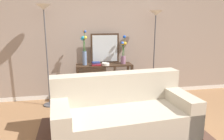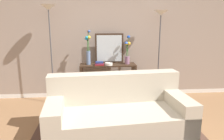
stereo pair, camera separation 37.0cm
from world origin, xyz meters
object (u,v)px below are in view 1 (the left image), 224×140
couch (122,114)px  vase_tall_flowers (84,51)px  book_stack (96,64)px  console_table (104,76)px  floor_lamp_left (45,28)px  floor_lamp_right (155,31)px  vase_short_flowers (123,52)px  book_row_under_console (89,98)px  wall_mirror (105,48)px  fruit_bowl (105,64)px

couch → vase_tall_flowers: vase_tall_flowers is taller
book_stack → console_table: bearing=23.5°
floor_lamp_left → floor_lamp_right: size_ratio=1.05×
vase_short_flowers → book_row_under_console: vase_short_flowers is taller
console_table → floor_lamp_right: (1.05, -0.09, 0.94)m
couch → floor_lamp_left: bearing=131.3°
couch → book_row_under_console: size_ratio=7.54×
console_table → vase_tall_flowers: bearing=178.2°
floor_lamp_left → vase_tall_flowers: 0.87m
vase_short_flowers → book_row_under_console: 1.22m
console_table → book_row_under_console: 0.58m
floor_lamp_right → book_stack: bearing=179.7°
wall_mirror → book_stack: bearing=-134.4°
floor_lamp_right → vase_tall_flowers: (-1.46, 0.10, -0.40)m
floor_lamp_left → vase_short_flowers: size_ratio=3.33×
console_table → book_stack: bearing=-156.5°
floor_lamp_right → fruit_bowl: floor_lamp_right is taller
wall_mirror → console_table: bearing=-105.0°
wall_mirror → vase_tall_flowers: size_ratio=0.89×
console_table → book_stack: book_stack is taller
vase_tall_flowers → fruit_bowl: 0.50m
console_table → book_stack: (-0.18, -0.08, 0.28)m
vase_tall_flowers → fruit_bowl: vase_tall_flowers is taller
floor_lamp_left → fruit_bowl: (1.14, -0.02, -0.73)m
fruit_bowl → book_stack: bearing=171.1°
floor_lamp_left → book_row_under_console: floor_lamp_left is taller
floor_lamp_left → fruit_bowl: floor_lamp_left is taller
vase_tall_flowers → book_stack: (0.22, -0.09, -0.26)m
fruit_bowl → book_stack: (-0.19, 0.03, 0.01)m
wall_mirror → vase_tall_flowers: bearing=-163.3°
console_table → wall_mirror: size_ratio=1.85×
console_table → vase_tall_flowers: 0.67m
fruit_bowl → book_stack: 0.19m
console_table → book_row_under_console: size_ratio=4.13×
floor_lamp_left → wall_mirror: 1.27m
wall_mirror → book_row_under_console: (-0.37, -0.15, -1.04)m
couch → book_stack: bearing=99.8°
wall_mirror → book_stack: (-0.22, -0.22, -0.28)m
fruit_bowl → floor_lamp_right: bearing=1.2°
floor_lamp_right → vase_tall_flowers: size_ratio=2.66×
floor_lamp_left → wall_mirror: size_ratio=3.14×
couch → wall_mirror: wall_mirror is taller
couch → fruit_bowl: 1.41m
couch → vase_short_flowers: 1.64m
vase_short_flowers → book_row_under_console: bearing=179.8°
floor_lamp_right → wall_mirror: 1.10m
vase_short_flowers → book_stack: 0.62m
book_row_under_console → console_table: bearing=0.0°
wall_mirror → vase_tall_flowers: (-0.44, -0.13, -0.02)m
floor_lamp_right → fruit_bowl: 1.23m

